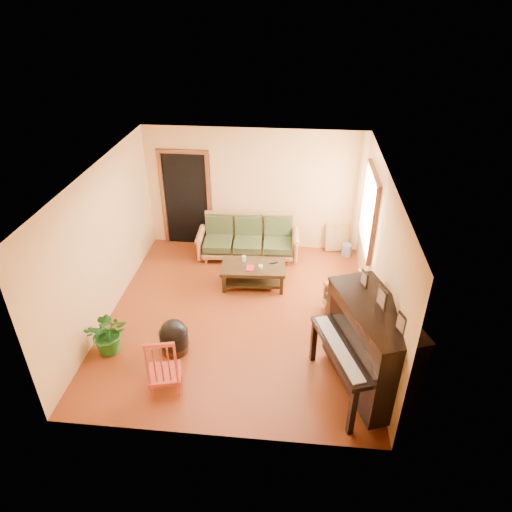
# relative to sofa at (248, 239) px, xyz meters

# --- Properties ---
(floor) EXTENTS (5.00, 5.00, 0.00)m
(floor) POSITION_rel_sofa_xyz_m (0.07, -1.97, -0.44)
(floor) COLOR #5B210C
(floor) RESTS_ON ground
(doorway) EXTENTS (1.08, 0.16, 2.05)m
(doorway) POSITION_rel_sofa_xyz_m (-1.38, 0.51, 0.58)
(doorway) COLOR black
(doorway) RESTS_ON floor
(window) EXTENTS (0.12, 1.36, 1.46)m
(window) POSITION_rel_sofa_xyz_m (2.28, -0.67, 1.06)
(window) COLOR white
(window) RESTS_ON right_wall
(sofa) EXTENTS (2.10, 0.96, 0.88)m
(sofa) POSITION_rel_sofa_xyz_m (0.00, 0.00, 0.00)
(sofa) COLOR #955F36
(sofa) RESTS_ON floor
(coffee_table) EXTENTS (1.24, 0.72, 0.44)m
(coffee_table) POSITION_rel_sofa_xyz_m (0.22, -1.03, -0.22)
(coffee_table) COLOR black
(coffee_table) RESTS_ON floor
(armchair) EXTENTS (0.92, 0.94, 0.75)m
(armchair) POSITION_rel_sofa_xyz_m (1.91, -1.81, -0.07)
(armchair) COLOR #955F36
(armchair) RESTS_ON floor
(piano) EXTENTS (1.44, 1.84, 1.42)m
(piano) POSITION_rel_sofa_xyz_m (2.07, -3.42, 0.27)
(piano) COLOR black
(piano) RESTS_ON floor
(footstool) EXTENTS (0.54, 0.54, 0.43)m
(footstool) POSITION_rel_sofa_xyz_m (-0.82, -2.96, -0.23)
(footstool) COLOR black
(footstool) RESTS_ON floor
(red_chair) EXTENTS (0.54, 0.58, 0.96)m
(red_chair) POSITION_rel_sofa_xyz_m (-0.77, -3.69, 0.04)
(red_chair) COLOR maroon
(red_chair) RESTS_ON floor
(leaning_frame) EXTENTS (0.50, 0.17, 0.65)m
(leaning_frame) POSITION_rel_sofa_xyz_m (1.87, 0.45, -0.12)
(leaning_frame) COLOR #B78C3D
(leaning_frame) RESTS_ON floor
(ceramic_crock) EXTENTS (0.24, 0.24, 0.26)m
(ceramic_crock) POSITION_rel_sofa_xyz_m (2.08, 0.27, -0.31)
(ceramic_crock) COLOR #325898
(ceramic_crock) RESTS_ON floor
(potted_plant) EXTENTS (0.78, 0.72, 0.72)m
(potted_plant) POSITION_rel_sofa_xyz_m (-1.83, -3.06, -0.08)
(potted_plant) COLOR #1B5618
(potted_plant) RESTS_ON floor
(book) EXTENTS (0.15, 0.20, 0.02)m
(book) POSITION_rel_sofa_xyz_m (0.10, -1.14, 0.01)
(book) COLOR #A51622
(book) RESTS_ON coffee_table
(candle) EXTENTS (0.08, 0.08, 0.12)m
(candle) POSITION_rel_sofa_xyz_m (0.03, -0.89, 0.06)
(candle) COLOR white
(candle) RESTS_ON coffee_table
(glass_jar) EXTENTS (0.10, 0.10, 0.05)m
(glass_jar) POSITION_rel_sofa_xyz_m (0.37, -1.09, 0.02)
(glass_jar) COLOR white
(glass_jar) RESTS_ON coffee_table
(remote) EXTENTS (0.16, 0.10, 0.02)m
(remote) POSITION_rel_sofa_xyz_m (0.59, -0.90, 0.00)
(remote) COLOR black
(remote) RESTS_ON coffee_table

